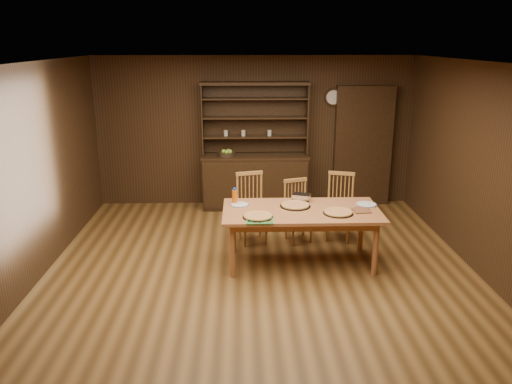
{
  "coord_description": "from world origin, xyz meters",
  "views": [
    {
      "loc": [
        -0.23,
        -5.66,
        2.85
      ],
      "look_at": [
        -0.05,
        0.4,
        0.99
      ],
      "focal_mm": 35.0,
      "sensor_mm": 36.0,
      "label": 1
    }
  ],
  "objects_px": {
    "juice_bottle": "(235,196)",
    "chair_right": "(340,204)",
    "chair_center": "(297,209)",
    "china_hutch": "(255,174)",
    "chair_left": "(251,205)",
    "dining_table": "(301,215)"
  },
  "relations": [
    {
      "from": "chair_right",
      "to": "juice_bottle",
      "type": "height_order",
      "value": "chair_right"
    },
    {
      "from": "juice_bottle",
      "to": "china_hutch",
      "type": "bearing_deg",
      "value": 81.0
    },
    {
      "from": "china_hutch",
      "to": "juice_bottle",
      "type": "distance_m",
      "value": 2.12
    },
    {
      "from": "china_hutch",
      "to": "chair_left",
      "type": "xyz_separation_m",
      "value": [
        -0.1,
        -1.54,
        -0.05
      ]
    },
    {
      "from": "chair_left",
      "to": "chair_right",
      "type": "distance_m",
      "value": 1.31
    },
    {
      "from": "chair_center",
      "to": "china_hutch",
      "type": "bearing_deg",
      "value": 93.37
    },
    {
      "from": "chair_center",
      "to": "chair_right",
      "type": "relative_size",
      "value": 0.92
    },
    {
      "from": "chair_left",
      "to": "juice_bottle",
      "type": "distance_m",
      "value": 0.67
    },
    {
      "from": "china_hutch",
      "to": "chair_left",
      "type": "height_order",
      "value": "china_hutch"
    },
    {
      "from": "chair_left",
      "to": "chair_center",
      "type": "height_order",
      "value": "chair_left"
    },
    {
      "from": "chair_center",
      "to": "juice_bottle",
      "type": "relative_size",
      "value": 4.23
    },
    {
      "from": "chair_right",
      "to": "juice_bottle",
      "type": "relative_size",
      "value": 4.58
    },
    {
      "from": "dining_table",
      "to": "chair_center",
      "type": "distance_m",
      "value": 0.85
    },
    {
      "from": "juice_bottle",
      "to": "chair_right",
      "type": "bearing_deg",
      "value": 21.89
    },
    {
      "from": "chair_left",
      "to": "chair_right",
      "type": "bearing_deg",
      "value": -11.24
    },
    {
      "from": "china_hutch",
      "to": "dining_table",
      "type": "relative_size",
      "value": 1.08
    },
    {
      "from": "dining_table",
      "to": "chair_left",
      "type": "bearing_deg",
      "value": 127.63
    },
    {
      "from": "china_hutch",
      "to": "juice_bottle",
      "type": "relative_size",
      "value": 10.05
    },
    {
      "from": "chair_left",
      "to": "chair_right",
      "type": "height_order",
      "value": "chair_left"
    },
    {
      "from": "china_hutch",
      "to": "chair_center",
      "type": "bearing_deg",
      "value": -69.54
    },
    {
      "from": "juice_bottle",
      "to": "chair_left",
      "type": "bearing_deg",
      "value": 67.11
    },
    {
      "from": "chair_left",
      "to": "dining_table",
      "type": "bearing_deg",
      "value": -66.86
    }
  ]
}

